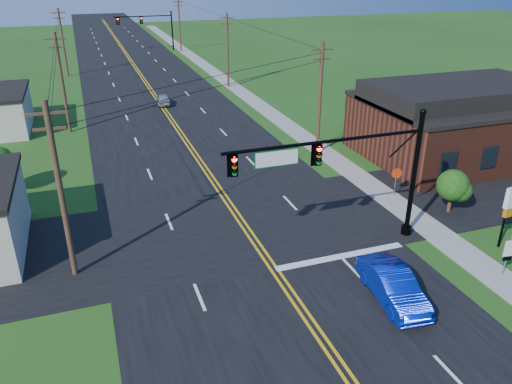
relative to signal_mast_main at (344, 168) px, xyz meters
name	(u,v)px	position (x,y,z in m)	size (l,w,h in m)	color
ground	(334,365)	(-4.34, -8.00, -4.75)	(260.00, 260.00, 0.00)	#214814
road_main	(149,89)	(-4.34, 42.00, -4.73)	(16.00, 220.00, 0.04)	black
road_cross	(241,226)	(-4.34, 4.00, -4.73)	(70.00, 10.00, 0.04)	black
sidewalk	(254,101)	(6.16, 32.00, -4.71)	(2.00, 160.00, 0.08)	gray
signal_mast_main	(344,168)	(0.00, 0.00, 0.00)	(11.30, 0.60, 7.48)	black
signal_mast_far	(147,25)	(0.10, 72.00, -0.20)	(10.98, 0.60, 7.48)	black
brick_building	(455,128)	(15.66, 10.00, -2.40)	(14.20, 11.20, 4.70)	#562518
utility_pole_left_a	(60,190)	(-13.84, 2.00, -0.03)	(1.80, 0.28, 9.00)	#3B2B1A
utility_pole_left_b	(62,81)	(-13.84, 27.00, -0.03)	(1.80, 0.28, 9.00)	#3B2B1A
utility_pole_left_c	(63,41)	(-13.84, 54.00, -0.03)	(1.80, 0.28, 9.00)	#3B2B1A
utility_pole_right_a	(320,97)	(5.46, 14.00, -0.03)	(1.80, 0.28, 9.00)	#3B2B1A
utility_pole_right_b	(228,49)	(5.46, 40.00, -0.03)	(1.80, 0.28, 9.00)	#3B2B1A
utility_pole_right_c	(180,24)	(5.46, 70.00, -0.03)	(1.80, 0.28, 9.00)	#3B2B1A
tree_right_back	(361,105)	(11.66, 18.00, -2.15)	(3.00, 3.00, 4.10)	#3B2B1A
shrub_corner	(453,186)	(8.66, 1.50, -2.90)	(2.00, 2.00, 2.86)	#3B2B1A
blue_car	(393,286)	(0.10, -5.13, -3.97)	(1.65, 4.72, 1.55)	#071FAB
distant_car	(163,100)	(-3.89, 33.93, -4.15)	(1.41, 3.51, 1.20)	#ABABB0
route_sign	(508,252)	(6.59, -5.27, -3.38)	(0.59, 0.12, 2.36)	slate
stop_sign	(396,176)	(6.77, 4.71, -3.28)	(0.69, 0.29, 2.04)	slate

